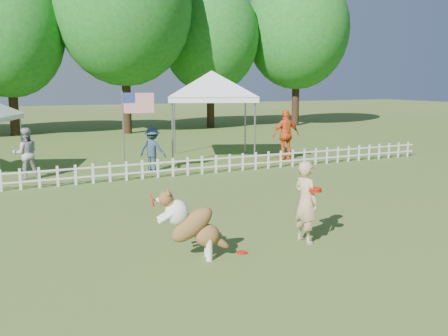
# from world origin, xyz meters

# --- Properties ---
(ground) EXTENTS (120.00, 120.00, 0.00)m
(ground) POSITION_xyz_m (0.00, 0.00, 0.00)
(ground) COLOR #35541A
(ground) RESTS_ON ground
(picket_fence) EXTENTS (22.00, 0.08, 0.60)m
(picket_fence) POSITION_xyz_m (0.00, 7.00, 0.30)
(picket_fence) COLOR white
(picket_fence) RESTS_ON ground
(handler) EXTENTS (0.43, 0.60, 1.54)m
(handler) POSITION_xyz_m (0.73, -0.26, 0.77)
(handler) COLOR tan
(handler) RESTS_ON ground
(dog) EXTENTS (1.23, 0.69, 1.21)m
(dog) POSITION_xyz_m (-1.50, -0.23, 0.61)
(dog) COLOR brown
(dog) RESTS_ON ground
(frisbee_on_turf) EXTENTS (0.24, 0.24, 0.02)m
(frisbee_on_turf) POSITION_xyz_m (-0.62, -0.31, 0.01)
(frisbee_on_turf) COLOR red
(frisbee_on_turf) RESTS_ON ground
(canopy_tent_right) EXTENTS (4.16, 4.16, 3.32)m
(canopy_tent_right) POSITION_xyz_m (3.40, 9.88, 1.66)
(canopy_tent_right) COLOR white
(canopy_tent_right) RESTS_ON ground
(flag_pole) EXTENTS (1.04, 0.30, 2.70)m
(flag_pole) POSITION_xyz_m (-0.65, 7.59, 1.35)
(flag_pole) COLOR gray
(flag_pole) RESTS_ON ground
(spectator_a) EXTENTS (0.80, 0.63, 1.58)m
(spectator_a) POSITION_xyz_m (-3.45, 8.64, 0.79)
(spectator_a) COLOR #A0A1A5
(spectator_a) RESTS_ON ground
(spectator_b) EXTENTS (1.07, 1.05, 1.47)m
(spectator_b) POSITION_xyz_m (0.49, 8.27, 0.74)
(spectator_b) COLOR navy
(spectator_b) RESTS_ON ground
(spectator_c) EXTENTS (1.15, 0.53, 1.93)m
(spectator_c) POSITION_xyz_m (5.88, 8.46, 0.97)
(spectator_c) COLOR #E6521B
(spectator_c) RESTS_ON ground
(tree_center_left) EXTENTS (6.00, 6.00, 9.80)m
(tree_center_left) POSITION_xyz_m (-3.00, 22.50, 4.90)
(tree_center_left) COLOR #1C5F1B
(tree_center_left) RESTS_ON ground
(tree_center_right) EXTENTS (7.60, 7.60, 12.60)m
(tree_center_right) POSITION_xyz_m (3.00, 21.00, 6.30)
(tree_center_right) COLOR #1C5F1B
(tree_center_right) RESTS_ON ground
(tree_right) EXTENTS (6.20, 6.20, 10.40)m
(tree_right) POSITION_xyz_m (9.00, 22.50, 5.20)
(tree_right) COLOR #1C5F1B
(tree_right) RESTS_ON ground
(tree_far_right) EXTENTS (7.00, 7.00, 11.40)m
(tree_far_right) POSITION_xyz_m (15.00, 21.50, 5.70)
(tree_far_right) COLOR #1C5F1B
(tree_far_right) RESTS_ON ground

